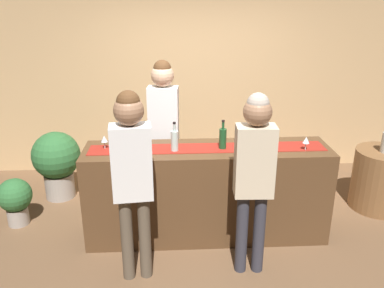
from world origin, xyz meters
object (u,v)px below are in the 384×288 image
at_px(customer_browsing, 132,168).
at_px(round_side_table, 381,179).
at_px(customer_sipping, 254,167).
at_px(potted_plant_tall, 57,160).
at_px(wine_glass_mid_counter, 266,136).
at_px(wine_bottle_clear, 175,140).
at_px(bartender, 164,120).
at_px(wine_glass_far_end, 306,141).
at_px(potted_plant_small, 15,199).
at_px(wine_glass_near_customer, 104,139).
at_px(wine_bottle_green, 223,138).

xyz_separation_m(customer_browsing, round_side_table, (2.88, 1.16, -0.74)).
bearing_deg(customer_browsing, customer_sipping, -3.84).
distance_m(customer_browsing, potted_plant_tall, 2.08).
height_order(wine_glass_mid_counter, customer_browsing, customer_browsing).
xyz_separation_m(wine_bottle_clear, customer_sipping, (0.68, -0.59, -0.04)).
bearing_deg(bartender, wine_glass_mid_counter, 159.10).
relative_size(wine_glass_far_end, customer_sipping, 0.08).
distance_m(wine_bottle_clear, potted_plant_small, 2.01).
distance_m(wine_bottle_clear, round_side_table, 2.68).
height_order(wine_glass_near_customer, bartender, bartender).
bearing_deg(round_side_table, wine_glass_near_customer, -172.08).
distance_m(wine_bottle_green, customer_browsing, 1.08).
relative_size(wine_glass_far_end, potted_plant_tall, 0.16).
distance_m(wine_glass_far_end, potted_plant_small, 3.25).
height_order(wine_glass_mid_counter, potted_plant_tall, wine_glass_mid_counter).
bearing_deg(wine_bottle_green, potted_plant_tall, 153.50).
distance_m(customer_browsing, round_side_table, 3.19).
distance_m(wine_glass_far_end, round_side_table, 1.53).
height_order(wine_glass_near_customer, potted_plant_small, wine_glass_near_customer).
bearing_deg(wine_glass_near_customer, customer_sipping, -26.00).
relative_size(wine_bottle_clear, potted_plant_small, 0.54).
relative_size(wine_glass_near_customer, round_side_table, 0.19).
relative_size(wine_glass_near_customer, wine_glass_mid_counter, 1.00).
distance_m(wine_glass_near_customer, potted_plant_tall, 1.36).
height_order(wine_glass_mid_counter, bartender, bartender).
relative_size(wine_bottle_green, round_side_table, 0.41).
bearing_deg(bartender, potted_plant_small, 14.53).
bearing_deg(customer_sipping, wine_glass_far_end, 42.56).
bearing_deg(customer_sipping, potted_plant_tall, 145.77).
height_order(customer_sipping, round_side_table, customer_sipping).
relative_size(wine_glass_far_end, customer_browsing, 0.08).
xyz_separation_m(wine_bottle_clear, wine_glass_near_customer, (-0.71, 0.09, -0.01)).
bearing_deg(potted_plant_tall, wine_glass_far_end, -21.09).
relative_size(wine_bottle_green, potted_plant_small, 0.54).
distance_m(wine_bottle_green, potted_plant_tall, 2.29).
bearing_deg(customer_browsing, potted_plant_tall, 118.58).
bearing_deg(wine_glass_far_end, potted_plant_tall, 158.91).
bearing_deg(wine_glass_near_customer, potted_plant_tall, 129.99).
height_order(bartender, potted_plant_small, bartender).
xyz_separation_m(wine_glass_near_customer, wine_glass_mid_counter, (1.65, 0.01, 0.00)).
height_order(wine_bottle_green, bartender, bartender).
xyz_separation_m(wine_glass_mid_counter, customer_sipping, (-0.26, -0.69, -0.04)).
bearing_deg(round_side_table, wine_glass_mid_counter, -164.49).
bearing_deg(wine_glass_mid_counter, wine_glass_near_customer, -179.54).
xyz_separation_m(wine_bottle_clear, wine_bottle_green, (0.49, 0.04, 0.00)).
xyz_separation_m(round_side_table, potted_plant_small, (-4.32, -0.16, -0.05)).
bearing_deg(wine_glass_far_end, round_side_table, 26.39).
height_order(wine_glass_near_customer, potted_plant_tall, wine_glass_near_customer).
relative_size(potted_plant_tall, potted_plant_small, 1.58).
height_order(wine_glass_mid_counter, customer_sipping, customer_sipping).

